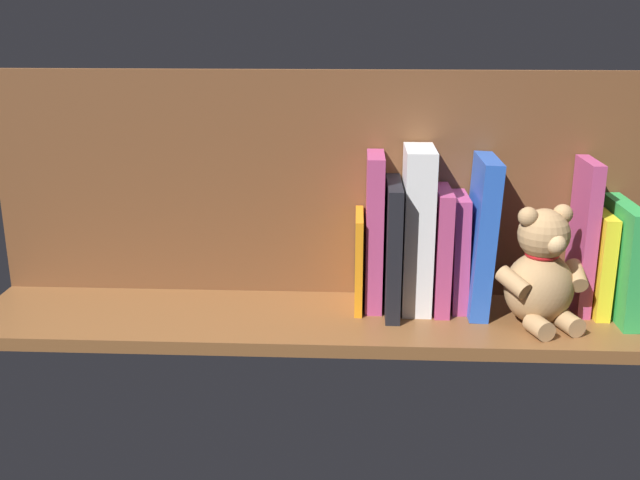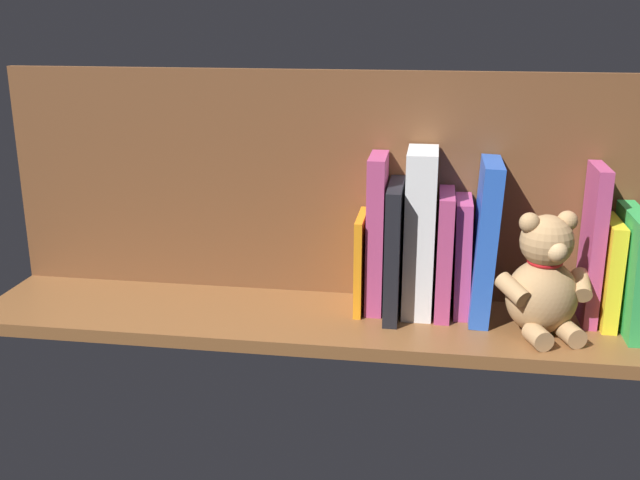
% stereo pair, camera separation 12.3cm
% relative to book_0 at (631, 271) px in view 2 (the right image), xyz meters
% --- Properties ---
extents(ground_plane, '(1.16, 0.26, 0.02)m').
position_rel_book_0_xyz_m(ground_plane, '(0.50, 0.02, -0.11)').
color(ground_plane, brown).
extents(shelf_back_panel, '(1.16, 0.02, 0.40)m').
position_rel_book_0_xyz_m(shelf_back_panel, '(0.50, -0.09, 0.10)').
color(shelf_back_panel, brown).
rests_on(shelf_back_panel, ground_plane).
extents(book_0, '(0.03, 0.16, 0.19)m').
position_rel_book_0_xyz_m(book_0, '(0.00, 0.00, 0.00)').
color(book_0, green).
rests_on(book_0, ground_plane).
extents(book_1, '(0.02, 0.12, 0.17)m').
position_rel_book_0_xyz_m(book_1, '(0.03, -0.02, -0.01)').
color(book_1, yellow).
rests_on(book_1, ground_plane).
extents(book_2, '(0.02, 0.10, 0.26)m').
position_rel_book_0_xyz_m(book_2, '(0.06, -0.03, 0.03)').
color(book_2, '#B23F72').
rests_on(book_2, ground_plane).
extents(teddy_bear, '(0.15, 0.15, 0.20)m').
position_rel_book_0_xyz_m(teddy_bear, '(0.14, 0.04, -0.01)').
color(teddy_bear, tan).
rests_on(teddy_bear, ground_plane).
extents(book_3, '(0.04, 0.13, 0.26)m').
position_rel_book_0_xyz_m(book_3, '(0.23, -0.01, 0.03)').
color(book_3, blue).
rests_on(book_3, ground_plane).
extents(book_4, '(0.03, 0.10, 0.20)m').
position_rel_book_0_xyz_m(book_4, '(0.26, -0.03, 0.00)').
color(book_4, '#B23F72').
rests_on(book_4, ground_plane).
extents(book_5, '(0.02, 0.12, 0.21)m').
position_rel_book_0_xyz_m(book_5, '(0.29, -0.02, 0.01)').
color(book_5, '#B23F72').
rests_on(book_5, ground_plane).
extents(dictionary_thick_white, '(0.05, 0.11, 0.28)m').
position_rel_book_0_xyz_m(dictionary_thick_white, '(0.33, -0.02, 0.04)').
color(dictionary_thick_white, white).
rests_on(dictionary_thick_white, ground_plane).
extents(book_6, '(0.02, 0.14, 0.22)m').
position_rel_book_0_xyz_m(book_6, '(0.38, -0.01, 0.01)').
color(book_6, black).
rests_on(book_6, ground_plane).
extents(book_7, '(0.03, 0.10, 0.27)m').
position_rel_book_0_xyz_m(book_7, '(0.41, -0.03, 0.04)').
color(book_7, '#B23F72').
rests_on(book_7, ground_plane).
extents(book_8, '(0.01, 0.11, 0.16)m').
position_rel_book_0_xyz_m(book_8, '(0.43, -0.02, -0.01)').
color(book_8, orange).
rests_on(book_8, ground_plane).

